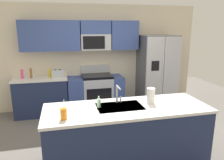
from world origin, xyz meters
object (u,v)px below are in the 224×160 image
(range_oven, at_px, (96,93))
(refrigerator, at_px, (157,71))
(toaster, at_px, (58,73))
(paper_towel_roll, at_px, (151,96))
(soap_dispenser, at_px, (99,103))
(bottle_pink, at_px, (22,74))
(sink_faucet, at_px, (118,93))
(pepper_mill, at_px, (31,73))
(bottle_yellow, at_px, (50,73))
(drink_cup_orange, at_px, (64,114))

(range_oven, bearing_deg, refrigerator, -2.57)
(toaster, bearing_deg, paper_towel_roll, -56.71)
(toaster, distance_m, soap_dispenser, 2.23)
(bottle_pink, distance_m, sink_faucet, 2.70)
(pepper_mill, bearing_deg, sink_faucet, -53.98)
(paper_towel_roll, bearing_deg, bottle_yellow, 126.14)
(sink_faucet, relative_size, paper_towel_roll, 1.17)
(soap_dispenser, bearing_deg, drink_cup_orange, -147.77)
(range_oven, height_order, paper_towel_roll, paper_towel_roll)
(pepper_mill, xyz_separation_m, sink_faucet, (1.51, -2.08, 0.05))
(bottle_pink, height_order, soap_dispenser, bottle_pink)
(toaster, xyz_separation_m, bottle_yellow, (-0.18, 0.03, 0.01))
(pepper_mill, height_order, soap_dispenser, pepper_mill)
(bottle_yellow, xyz_separation_m, sink_faucet, (1.10, -2.07, 0.07))
(refrigerator, height_order, paper_towel_roll, refrigerator)
(bottle_yellow, xyz_separation_m, drink_cup_orange, (0.28, -2.50, -0.03))
(range_oven, relative_size, drink_cup_orange, 5.10)
(drink_cup_orange, bearing_deg, toaster, 92.26)
(sink_faucet, height_order, drink_cup_orange, sink_faucet)
(range_oven, bearing_deg, bottle_yellow, -178.96)
(drink_cup_orange, xyz_separation_m, soap_dispenser, (0.51, 0.32, -0.01))
(pepper_mill, relative_size, soap_dispenser, 1.34)
(sink_faucet, bearing_deg, range_oven, 90.57)
(pepper_mill, xyz_separation_m, bottle_pink, (-0.19, 0.01, -0.01))
(soap_dispenser, bearing_deg, pepper_mill, 118.71)
(toaster, bearing_deg, bottle_pink, 175.72)
(drink_cup_orange, height_order, paper_towel_roll, drink_cup_orange)
(refrigerator, relative_size, paper_towel_roll, 7.71)
(pepper_mill, distance_m, paper_towel_roll, 2.98)
(drink_cup_orange, bearing_deg, refrigerator, 45.47)
(refrigerator, distance_m, pepper_mill, 3.10)
(bottle_pink, height_order, sink_faucet, sink_faucet)
(toaster, xyz_separation_m, sink_faucet, (0.92, -2.03, 0.08))
(range_oven, relative_size, bottle_yellow, 6.76)
(toaster, xyz_separation_m, drink_cup_orange, (0.10, -2.46, -0.02))
(refrigerator, relative_size, pepper_mill, 8.15)
(drink_cup_orange, bearing_deg, pepper_mill, 105.47)
(drink_cup_orange, height_order, soap_dispenser, drink_cup_orange)
(bottle_yellow, height_order, soap_dispenser, bottle_yellow)
(soap_dispenser, bearing_deg, paper_towel_roll, -0.51)
(soap_dispenser, bearing_deg, sink_faucet, 19.28)
(paper_towel_roll, bearing_deg, bottle_pink, 134.94)
(paper_towel_roll, bearing_deg, toaster, 123.29)
(pepper_mill, relative_size, bottle_yellow, 1.13)
(range_oven, distance_m, sink_faucet, 2.18)
(sink_faucet, bearing_deg, bottle_yellow, 118.01)
(sink_faucet, height_order, paper_towel_roll, sink_faucet)
(range_oven, xyz_separation_m, paper_towel_roll, (0.52, -2.20, 0.58))
(bottle_yellow, relative_size, bottle_pink, 0.95)
(toaster, relative_size, drink_cup_orange, 1.05)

